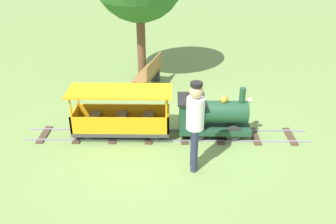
% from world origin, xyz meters
% --- Properties ---
extents(ground_plane, '(60.00, 60.00, 0.00)m').
position_xyz_m(ground_plane, '(0.00, 0.00, 0.00)').
color(ground_plane, '#75934C').
extents(track, '(0.66, 5.70, 0.04)m').
position_xyz_m(track, '(0.00, 0.12, 0.02)').
color(track, gray).
rests_on(track, ground_plane).
extents(locomotive, '(0.62, 1.45, 1.03)m').
position_xyz_m(locomotive, '(0.00, 0.99, 0.49)').
color(locomotive, '#1E472D').
rests_on(locomotive, ground_plane).
extents(passenger_car, '(0.72, 2.00, 0.97)m').
position_xyz_m(passenger_car, '(0.00, -0.78, 0.43)').
color(passenger_car, '#3F3F3F').
rests_on(passenger_car, ground_plane).
extents(conductor_person, '(0.30, 0.30, 1.62)m').
position_xyz_m(conductor_person, '(1.08, 0.61, 0.96)').
color(conductor_person, '#282D47').
rests_on(conductor_person, ground_plane).
extents(park_bench, '(1.36, 0.70, 0.82)m').
position_xyz_m(park_bench, '(-2.42, -0.37, 0.42)').
color(park_bench, olive).
rests_on(park_bench, ground_plane).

